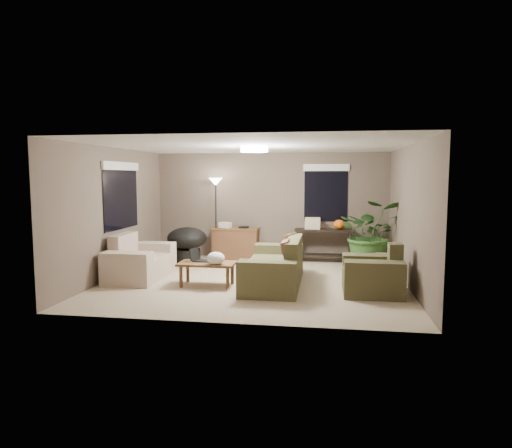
# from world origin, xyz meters

# --- Properties ---
(room_shell) EXTENTS (5.50, 5.50, 5.50)m
(room_shell) POSITION_xyz_m (0.00, 0.00, 1.25)
(room_shell) COLOR #BEA98D
(room_shell) RESTS_ON ground
(main_sofa) EXTENTS (0.95, 2.20, 0.85)m
(main_sofa) POSITION_xyz_m (0.43, -0.24, 0.29)
(main_sofa) COLOR #4B492D
(main_sofa) RESTS_ON ground
(throw_pillows) EXTENTS (0.35, 1.38, 0.47)m
(throw_pillows) POSITION_xyz_m (0.69, -0.24, 0.65)
(throw_pillows) COLOR #8C7251
(throw_pillows) RESTS_ON main_sofa
(loveseat) EXTENTS (0.90, 1.60, 0.85)m
(loveseat) POSITION_xyz_m (-2.24, -0.08, 0.30)
(loveseat) COLOR beige
(loveseat) RESTS_ON ground
(armchair) EXTENTS (0.95, 1.00, 0.85)m
(armchair) POSITION_xyz_m (2.10, -0.60, 0.30)
(armchair) COLOR #48472B
(armchair) RESTS_ON ground
(coffee_table) EXTENTS (1.00, 0.55, 0.42)m
(coffee_table) POSITION_xyz_m (-0.78, -0.50, 0.36)
(coffee_table) COLOR brown
(coffee_table) RESTS_ON ground
(laptop) EXTENTS (0.41, 0.25, 0.24)m
(laptop) POSITION_xyz_m (-0.95, -0.40, 0.48)
(laptop) COLOR black
(laptop) RESTS_ON coffee_table
(plastic_bag) EXTENTS (0.35, 0.32, 0.22)m
(plastic_bag) POSITION_xyz_m (-0.58, -0.65, 0.53)
(plastic_bag) COLOR white
(plastic_bag) RESTS_ON coffee_table
(desk) EXTENTS (1.10, 0.50, 0.75)m
(desk) POSITION_xyz_m (-0.78, 2.14, 0.38)
(desk) COLOR brown
(desk) RESTS_ON ground
(desk_papers) EXTENTS (0.71, 0.31, 0.12)m
(desk_papers) POSITION_xyz_m (-0.94, 2.13, 0.80)
(desk_papers) COLOR silver
(desk_papers) RESTS_ON desk
(console_table) EXTENTS (1.30, 0.40, 0.75)m
(console_table) POSITION_xyz_m (1.26, 2.17, 0.44)
(console_table) COLOR black
(console_table) RESTS_ON ground
(pumpkin) EXTENTS (0.28, 0.28, 0.22)m
(pumpkin) POSITION_xyz_m (1.61, 2.17, 0.86)
(pumpkin) COLOR orange
(pumpkin) RESTS_ON console_table
(cardboard_box) EXTENTS (0.35, 0.26, 0.26)m
(cardboard_box) POSITION_xyz_m (1.01, 2.17, 0.88)
(cardboard_box) COLOR beige
(cardboard_box) RESTS_ON console_table
(papasan_chair) EXTENTS (1.08, 1.08, 0.80)m
(papasan_chair) POSITION_xyz_m (-1.81, 1.63, 0.47)
(papasan_chair) COLOR black
(papasan_chair) RESTS_ON ground
(floor_lamp) EXTENTS (0.32, 0.32, 1.91)m
(floor_lamp) POSITION_xyz_m (-1.24, 2.07, 1.60)
(floor_lamp) COLOR black
(floor_lamp) RESTS_ON ground
(ceiling_fixture) EXTENTS (0.50, 0.50, 0.10)m
(ceiling_fixture) POSITION_xyz_m (0.00, 0.00, 2.44)
(ceiling_fixture) COLOR white
(ceiling_fixture) RESTS_ON room_shell
(houseplant) EXTENTS (1.31, 1.46, 1.14)m
(houseplant) POSITION_xyz_m (2.26, 1.63, 0.57)
(houseplant) COLOR #2D5923
(houseplant) RESTS_ON ground
(cat_scratching_post) EXTENTS (0.32, 0.32, 0.50)m
(cat_scratching_post) POSITION_xyz_m (2.37, 0.45, 0.21)
(cat_scratching_post) COLOR tan
(cat_scratching_post) RESTS_ON ground
(window_left) EXTENTS (0.05, 1.56, 1.33)m
(window_left) POSITION_xyz_m (-2.73, 0.30, 1.78)
(window_left) COLOR black
(window_left) RESTS_ON room_shell
(window_back) EXTENTS (1.06, 0.05, 1.33)m
(window_back) POSITION_xyz_m (1.30, 2.48, 1.79)
(window_back) COLOR black
(window_back) RESTS_ON room_shell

